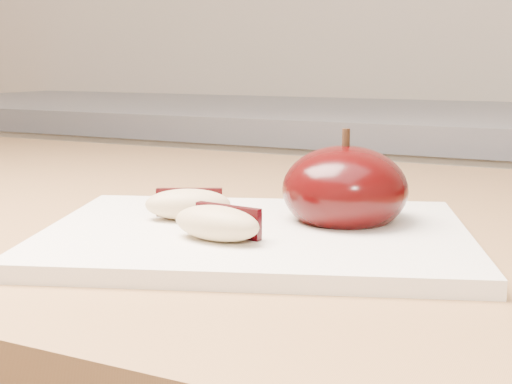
% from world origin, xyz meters
% --- Properties ---
extents(back_cabinet, '(2.40, 0.62, 0.94)m').
position_xyz_m(back_cabinet, '(0.00, 1.20, 0.47)').
color(back_cabinet, silver).
rests_on(back_cabinet, ground).
extents(cutting_board, '(0.34, 0.30, 0.01)m').
position_xyz_m(cutting_board, '(0.00, 0.39, 0.91)').
color(cutting_board, silver).
rests_on(cutting_board, island_counter).
extents(apple_half, '(0.10, 0.10, 0.08)m').
position_xyz_m(apple_half, '(0.05, 0.43, 0.93)').
color(apple_half, black).
rests_on(apple_half, cutting_board).
extents(apple_wedge_a, '(0.07, 0.05, 0.02)m').
position_xyz_m(apple_wedge_a, '(-0.05, 0.39, 0.92)').
color(apple_wedge_a, tan).
rests_on(apple_wedge_a, cutting_board).
extents(apple_wedge_b, '(0.06, 0.04, 0.02)m').
position_xyz_m(apple_wedge_b, '(-0.01, 0.34, 0.92)').
color(apple_wedge_b, tan).
rests_on(apple_wedge_b, cutting_board).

